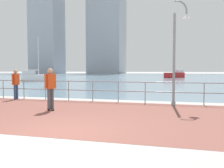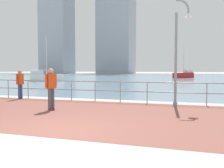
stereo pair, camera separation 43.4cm
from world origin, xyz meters
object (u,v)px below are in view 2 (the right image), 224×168
Objects in this scene: sailboat_blue at (184,75)px; lamppost at (180,48)px; bystander at (20,82)px; sailboat_red at (46,77)px; skateboarder at (51,85)px.

lamppost is at bearing -88.68° from sailboat_blue.
bystander is at bearing -101.20° from sailboat_blue.
lamppost is 27.10m from sailboat_red.
sailboat_red is at bearing 134.90° from lamppost.
sailboat_blue reaches higher than lamppost.
sailboat_blue is (7.92, 40.00, -0.36)m from bystander.
skateboarder is at bearing -95.48° from sailboat_blue.
sailboat_red is at bearing -130.62° from sailboat_blue.
sailboat_red reaches higher than bystander.
lamppost is 5.93m from skateboarder.
sailboat_blue is (-0.93, 40.30, -2.05)m from lamppost.
skateboarder is 25.92m from sailboat_red.
lamppost is 40.36m from sailboat_blue.
skateboarder is 0.28× the size of sailboat_red.
lamppost reaches higher than skateboarder.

